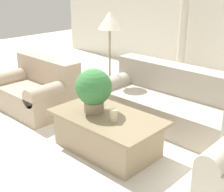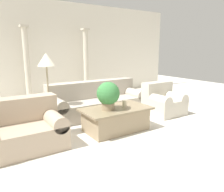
# 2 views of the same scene
# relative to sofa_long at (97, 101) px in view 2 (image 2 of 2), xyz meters

# --- Properties ---
(ground_plane) EXTENTS (16.00, 16.00, 0.00)m
(ground_plane) POSITION_rel_sofa_long_xyz_m (-0.37, -0.72, -0.33)
(ground_plane) COLOR silver
(wall_back) EXTENTS (10.00, 0.06, 3.20)m
(wall_back) POSITION_rel_sofa_long_xyz_m (-0.37, 2.48, 1.27)
(wall_back) COLOR silver
(wall_back) RESTS_ON ground_plane
(sofa_long) EXTENTS (2.47, 0.92, 0.84)m
(sofa_long) POSITION_rel_sofa_long_xyz_m (0.00, 0.00, 0.00)
(sofa_long) COLOR #ADA393
(sofa_long) RESTS_ON ground_plane
(loveseat) EXTENTS (1.36, 0.92, 0.84)m
(loveseat) POSITION_rel_sofa_long_xyz_m (-2.06, -1.05, 0.01)
(loveseat) COLOR tan
(loveseat) RESTS_ON ground_plane
(coffee_table) EXTENTS (1.41, 0.81, 0.48)m
(coffee_table) POSITION_rel_sofa_long_xyz_m (-0.24, -1.25, -0.09)
(coffee_table) COLOR #998466
(coffee_table) RESTS_ON ground_plane
(potted_plant) EXTENTS (0.46, 0.46, 0.56)m
(potted_plant) POSITION_rel_sofa_long_xyz_m (-0.44, -1.27, 0.46)
(potted_plant) COLOR #937F60
(potted_plant) RESTS_ON coffee_table
(pillar_candle) EXTENTS (0.09, 0.09, 0.15)m
(pillar_candle) POSITION_rel_sofa_long_xyz_m (-0.07, -1.31, 0.23)
(pillar_candle) COLOR beige
(pillar_candle) RESTS_ON coffee_table
(floor_lamp) EXTENTS (0.38, 0.38, 1.58)m
(floor_lamp) POSITION_rel_sofa_long_xyz_m (-1.28, -0.12, 1.03)
(floor_lamp) COLOR gray
(floor_lamp) RESTS_ON ground_plane
(column_left) EXTENTS (0.24, 0.24, 2.34)m
(column_left) POSITION_rel_sofa_long_xyz_m (-1.22, 2.03, 0.87)
(column_left) COLOR beige
(column_left) RESTS_ON ground_plane
(column_right) EXTENTS (0.24, 0.24, 2.34)m
(column_right) POSITION_rel_sofa_long_xyz_m (0.73, 2.03, 0.87)
(column_right) COLOR beige
(column_right) RESTS_ON ground_plane
(armchair) EXTENTS (0.87, 0.85, 0.81)m
(armchair) POSITION_rel_sofa_long_xyz_m (1.47, -0.91, 0.00)
(armchair) COLOR beige
(armchair) RESTS_ON ground_plane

